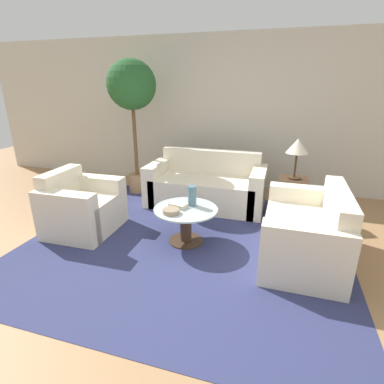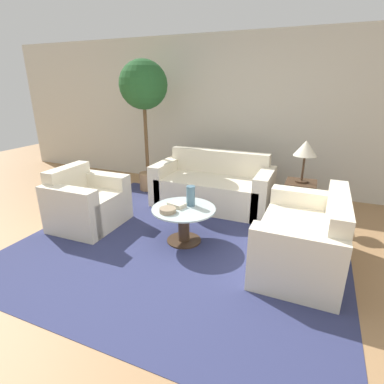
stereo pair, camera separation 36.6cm
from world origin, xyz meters
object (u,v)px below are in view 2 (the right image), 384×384
Objects in this scene: table_lamp at (306,150)px; vase at (191,196)px; loveseat at (306,240)px; sofa_main at (214,187)px; armchair at (86,204)px; bowl at (168,210)px; book_stack at (177,205)px; potted_plant at (144,91)px; coffee_table at (184,220)px.

table_lamp reaches higher than vase.
vase is at bearing -92.56° from loveseat.
sofa_main is 1.90m from armchair.
vase is (0.11, -1.16, 0.27)m from sofa_main.
armchair is at bearing -134.53° from sofa_main.
book_stack is at bearing 84.56° from bowl.
sofa_main is 1.89m from loveseat.
potted_plant is (-2.58, 0.26, 0.70)m from table_lamp.
table_lamp is 1.99m from bowl.
vase reaches higher than book_stack.
loveseat is 7.11× the size of bowl.
bowl is at bearing -121.63° from coffee_table.
loveseat is (1.43, -1.23, 0.00)m from sofa_main.
armchair is 2.10m from potted_plant.
sofa_main is 1.27m from coffee_table.
table_lamp is (-0.16, 1.18, 0.70)m from loveseat.
sofa_main is at bearing -9.31° from potted_plant.
loveseat reaches higher than coffee_table.
vase is 1.05× the size of book_stack.
table_lamp is at bearing -5.85° from potted_plant.
armchair is at bearing -86.92° from loveseat.
armchair is 1.30m from bowl.
bowl is 0.20m from book_stack.
vase reaches higher than coffee_table.
table_lamp is (1.27, -0.05, 0.70)m from sofa_main.
book_stack is at bearing -91.30° from sofa_main.
sofa_main is 1.93m from potted_plant.
sofa_main is 1.19m from vase.
table_lamp is 2.99× the size of bowl.
coffee_table is at bearing -87.95° from loveseat.
potted_plant is 2.28m from vase.
table_lamp is at bearing 45.26° from coffee_table.
book_stack is at bearing -86.83° from armchair.
book_stack is at bearing -48.92° from potted_plant.
armchair is (-1.33, -1.35, 0.00)m from sofa_main.
loveseat is at bearing 1.51° from coffee_table.
coffee_table is 0.20m from book_stack.
sofa_main is at bearing -45.63° from armchair.
potted_plant reaches higher than book_stack.
sofa_main is 9.43× the size of bowl.
sofa_main reaches higher than armchair.
sofa_main is 1.45m from table_lamp.
book_stack is (-1.30, -1.20, -0.53)m from table_lamp.
potted_plant is (0.02, 1.57, 1.40)m from armchair.
potted_plant reaches higher than loveseat.
table_lamp is 0.26× the size of potted_plant.
armchair is 1.19× the size of coffee_table.
table_lamp is at bearing -64.51° from armchair.
vase is (-1.32, 0.07, 0.27)m from loveseat.
sofa_main is at bearing 95.43° from vase.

